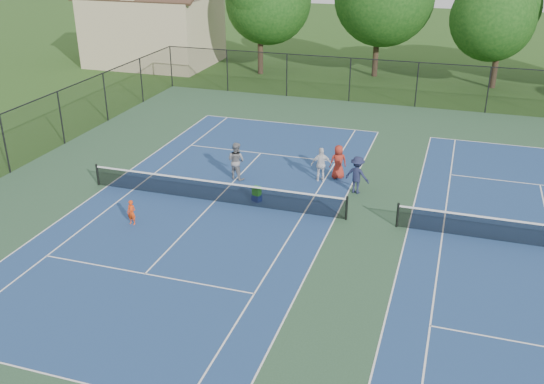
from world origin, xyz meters
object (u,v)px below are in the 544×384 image
(tree_back_c, at_px, (503,12))
(instructor, at_px, (236,161))
(ball_hopper, at_px, (257,191))
(bystander_a, at_px, (321,164))
(bystander_b, at_px, (357,175))
(clapboard_house, at_px, (154,27))
(child_player, at_px, (132,212))
(bystander_c, at_px, (338,162))
(ball_crate, at_px, (257,198))

(tree_back_c, height_order, instructor, tree_back_c)
(ball_hopper, bearing_deg, instructor, 129.74)
(ball_hopper, bearing_deg, bystander_a, 55.31)
(bystander_a, xyz_separation_m, bystander_b, (1.89, -0.87, 0.05))
(bystander_b, bearing_deg, ball_hopper, 43.75)
(clapboard_house, bearing_deg, instructor, -54.29)
(clapboard_house, height_order, child_player, clapboard_house)
(clapboard_house, xyz_separation_m, bystander_a, (19.95, -21.26, -2.25))
(bystander_a, relative_size, bystander_c, 1.00)
(child_player, bearing_deg, ball_hopper, 46.29)
(child_player, relative_size, ball_crate, 2.79)
(tree_back_c, distance_m, clapboard_house, 28.10)
(ball_hopper, bearing_deg, child_player, -138.40)
(child_player, relative_size, bystander_a, 0.63)
(clapboard_house, relative_size, child_player, 10.15)
(clapboard_house, bearing_deg, child_player, -64.13)
(clapboard_house, bearing_deg, ball_crate, -53.92)
(clapboard_house, height_order, instructor, clapboard_house)
(bystander_a, relative_size, ball_crate, 4.41)
(instructor, distance_m, ball_hopper, 2.82)
(bystander_a, bearing_deg, ball_crate, 35.63)
(child_player, distance_m, instructor, 6.31)
(clapboard_house, xyz_separation_m, child_player, (13.62, -28.09, -2.56))
(child_player, height_order, instructor, instructor)
(bystander_b, bearing_deg, bystander_a, -10.27)
(instructor, height_order, ball_crate, instructor)
(bystander_b, height_order, bystander_c, bystander_b)
(clapboard_house, distance_m, bystander_b, 31.17)
(child_player, xyz_separation_m, bystander_a, (6.33, 6.83, 0.31))
(tree_back_c, relative_size, bystander_c, 5.01)
(bystander_c, bearing_deg, clapboard_house, -70.12)
(tree_back_c, bearing_deg, bystander_c, -109.54)
(clapboard_house, distance_m, bystander_c, 29.32)
(bystander_b, xyz_separation_m, bystander_c, (-1.18, 1.45, -0.05))
(child_player, relative_size, instructor, 0.57)
(bystander_a, bearing_deg, tree_back_c, -130.41)
(clapboard_house, relative_size, ball_hopper, 28.85)
(bystander_c, bearing_deg, ball_crate, 27.14)
(bystander_b, distance_m, ball_hopper, 4.67)
(tree_back_c, relative_size, ball_hopper, 22.43)
(instructor, height_order, bystander_a, instructor)
(child_player, relative_size, bystander_c, 0.63)
(tree_back_c, relative_size, bystander_a, 5.00)
(bystander_a, height_order, bystander_b, bystander_b)
(tree_back_c, bearing_deg, clapboard_house, -180.00)
(bystander_a, xyz_separation_m, ball_crate, (-2.18, -3.14, -0.69))
(instructor, relative_size, bystander_c, 1.10)
(bystander_b, xyz_separation_m, ball_crate, (-4.06, -2.27, -0.73))
(instructor, xyz_separation_m, bystander_a, (3.96, 1.00, -0.09))
(instructor, distance_m, bystander_a, 4.08)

